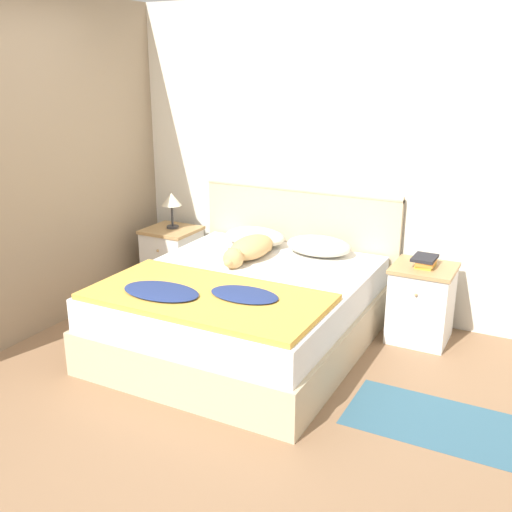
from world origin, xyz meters
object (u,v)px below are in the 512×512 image
at_px(pillow_right, 319,246).
at_px(dog, 249,249).
at_px(bed, 244,312).
at_px(nightstand_left, 173,259).
at_px(nightstand_right, 421,303).
at_px(table_lamp, 172,201).
at_px(book_stack, 425,261).
at_px(pillow_left, 255,237).

relative_size(pillow_right, dog, 0.73).
distance_m(bed, nightstand_left, 1.35).
height_order(nightstand_right, dog, dog).
xyz_separation_m(pillow_right, table_lamp, (-1.44, 0.00, 0.22)).
relative_size(nightstand_right, book_stack, 2.60).
xyz_separation_m(nightstand_left, pillow_right, (1.44, 0.02, 0.33)).
height_order(dog, table_lamp, table_lamp).
height_order(bed, pillow_right, pillow_right).
relative_size(nightstand_left, table_lamp, 1.82).
bearing_deg(pillow_left, book_stack, -0.70).
bearing_deg(nightstand_right, dog, -165.71).
distance_m(nightstand_right, dog, 1.39).
height_order(dog, book_stack, dog).
relative_size(bed, table_lamp, 5.95).
xyz_separation_m(nightstand_left, pillow_left, (0.86, 0.02, 0.33)).
bearing_deg(book_stack, pillow_right, 178.83).
xyz_separation_m(book_stack, table_lamp, (-2.30, 0.02, 0.21)).
relative_size(pillow_left, table_lamp, 1.66).
height_order(nightstand_left, table_lamp, table_lamp).
bearing_deg(table_lamp, nightstand_right, -0.64).
relative_size(dog, table_lamp, 2.27).
bearing_deg(pillow_right, pillow_left, 180.00).
bearing_deg(table_lamp, book_stack, -0.53).
distance_m(pillow_left, table_lamp, 0.88).
height_order(pillow_left, table_lamp, table_lamp).
distance_m(nightstand_right, book_stack, 0.34).
relative_size(nightstand_left, dog, 0.80).
bearing_deg(nightstand_right, book_stack, 60.49).
bearing_deg(pillow_right, nightstand_left, -179.13).
bearing_deg(dog, table_lamp, 160.11).
relative_size(pillow_right, table_lamp, 1.66).
bearing_deg(nightstand_left, dog, -18.58).
xyz_separation_m(bed, book_stack, (1.15, 0.72, 0.36)).
bearing_deg(table_lamp, dog, -19.89).
bearing_deg(book_stack, bed, -148.01).
xyz_separation_m(dog, book_stack, (1.31, 0.34, -0.00)).
bearing_deg(bed, pillow_left, 111.57).
xyz_separation_m(nightstand_right, pillow_right, (-0.86, 0.02, 0.33)).
distance_m(bed, pillow_right, 0.87).
relative_size(nightstand_left, pillow_right, 1.09).
relative_size(nightstand_right, dog, 0.80).
distance_m(bed, book_stack, 1.40).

